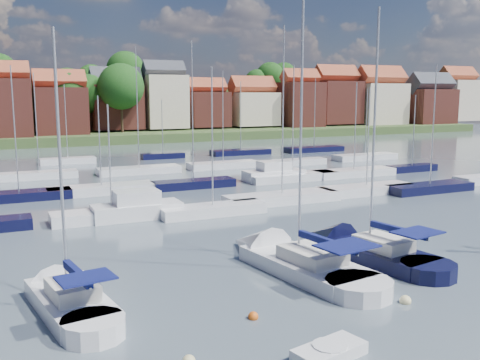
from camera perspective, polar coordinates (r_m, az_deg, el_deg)
name	(u,v)px	position (r m, az deg, el deg)	size (l,w,h in m)	color
ground	(141,178)	(63.82, -10.56, 0.19)	(260.00, 260.00, 0.00)	#414E59
sailboat_left	(64,297)	(27.05, -18.26, -11.76)	(4.20, 10.33, 13.71)	silver
sailboat_centre	(286,259)	(31.34, 4.92, -8.43)	(5.27, 13.17, 17.34)	silver
sailboat_navy	(358,249)	(33.91, 12.52, -7.24)	(5.02, 11.83, 15.90)	black
tender	(329,352)	(21.33, 9.51, -17.64)	(3.09, 1.92, 0.62)	silver
buoy_c	(253,319)	(24.37, 1.42, -14.57)	(0.46, 0.46, 0.46)	#D85914
buoy_d	(405,303)	(27.18, 17.21, -12.42)	(0.55, 0.55, 0.55)	beige
buoy_e	(314,250)	(34.53, 7.89, -7.42)	(0.42, 0.42, 0.42)	#D85914
marina_field	(168,179)	(59.63, -7.66, 0.06)	(79.62, 41.41, 15.93)	silver
far_shore_town	(64,113)	(154.95, -18.26, 6.81)	(212.46, 90.00, 22.27)	#374F27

